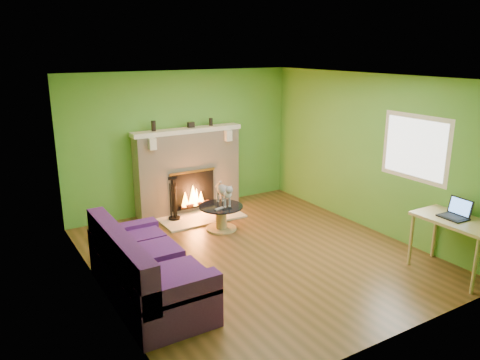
{
  "coord_description": "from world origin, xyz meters",
  "views": [
    {
      "loc": [
        -3.55,
        -5.38,
        3.0
      ],
      "look_at": [
        -0.03,
        0.4,
        1.07
      ],
      "focal_mm": 35.0,
      "sensor_mm": 36.0,
      "label": 1
    }
  ],
  "objects_px": {
    "desk": "(456,226)",
    "cat": "(224,193)",
    "sofa": "(144,271)",
    "coffee_table": "(221,216)"
  },
  "relations": [
    {
      "from": "coffee_table",
      "to": "desk",
      "type": "bearing_deg",
      "value": -58.05
    },
    {
      "from": "sofa",
      "to": "cat",
      "type": "relative_size",
      "value": 3.21
    },
    {
      "from": "desk",
      "to": "cat",
      "type": "distance_m",
      "value": 3.6
    },
    {
      "from": "cat",
      "to": "desk",
      "type": "bearing_deg",
      "value": -51.75
    },
    {
      "from": "coffee_table",
      "to": "cat",
      "type": "xyz_separation_m",
      "value": [
        0.08,
        0.05,
        0.38
      ]
    },
    {
      "from": "sofa",
      "to": "cat",
      "type": "distance_m",
      "value": 2.53
    },
    {
      "from": "coffee_table",
      "to": "desk",
      "type": "xyz_separation_m",
      "value": [
        1.9,
        -3.05,
        0.46
      ]
    },
    {
      "from": "sofa",
      "to": "coffee_table",
      "type": "bearing_deg",
      "value": 38.13
    },
    {
      "from": "desk",
      "to": "coffee_table",
      "type": "bearing_deg",
      "value": 121.95
    },
    {
      "from": "sofa",
      "to": "coffee_table",
      "type": "xyz_separation_m",
      "value": [
        1.9,
        1.49,
        -0.12
      ]
    }
  ]
}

